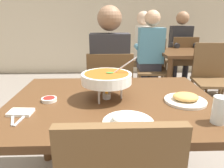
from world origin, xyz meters
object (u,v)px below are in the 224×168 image
diner_main (110,67)px  sauce_dish (49,99)px  appetizer_plate (185,99)px  chair_bg_middle (182,59)px  dining_table_far (192,60)px  rice_plate (128,120)px  drink_glass (220,111)px  curry_bowl (107,78)px  chair_bg_left (152,65)px  chair_diner_main (110,91)px  patron_bg_left (150,50)px  chair_bg_window (211,75)px  patron_bg_middle (181,45)px  dining_table_main (113,115)px  chair_bg_right (145,59)px  patron_bg_right (144,46)px

diner_main → sauce_dish: (-0.38, -0.80, -0.00)m
appetizer_plate → chair_bg_middle: size_ratio=0.27×
sauce_dish → dining_table_far: sauce_dish is taller
rice_plate → drink_glass: (0.43, -0.00, 0.04)m
sauce_dish → drink_glass: (0.87, -0.29, 0.05)m
curry_bowl → chair_bg_left: 2.06m
chair_diner_main → patron_bg_left: 1.29m
drink_glass → chair_bg_left: chair_bg_left is taller
rice_plate → drink_glass: drink_glass is taller
chair_bg_window → drink_glass: bearing=-116.7°
dining_table_far → patron_bg_left: 0.66m
chair_bg_window → sauce_dish: bearing=-141.5°
appetizer_plate → patron_bg_left: size_ratio=0.18×
sauce_dish → patron_bg_middle: 2.98m
sauce_dish → patron_bg_middle: bearing=55.8°
dining_table_main → drink_glass: size_ratio=9.60×
sauce_dish → drink_glass: 0.92m
chair_bg_right → chair_bg_window: bearing=-58.2°
chair_bg_left → chair_bg_middle: 0.76m
dining_table_main → patron_bg_middle: bearing=62.1°
curry_bowl → chair_bg_left: bearing=69.5°
dining_table_far → chair_bg_right: size_ratio=1.11×
chair_diner_main → rice_plate: (0.06, -1.06, 0.24)m
diner_main → dining_table_far: (1.27, 1.07, -0.14)m
diner_main → appetizer_plate: (0.42, -0.84, 0.01)m
rice_plate → appetizer_plate: (0.37, 0.25, 0.00)m
appetizer_plate → sauce_dish: bearing=177.0°
patron_bg_left → curry_bowl: bearing=-109.7°
dining_table_main → chair_bg_right: chair_bg_right is taller
curry_bowl → dining_table_far: (1.31, 1.84, -0.26)m
chair_diner_main → rice_plate: 1.09m
chair_bg_left → patron_bg_right: bearing=95.2°
dining_table_far → chair_bg_window: 0.53m
chair_bg_window → patron_bg_middle: (-0.02, 1.12, 0.24)m
chair_diner_main → curry_bowl: curry_bowl is taller
appetizer_plate → chair_bg_window: bearing=57.4°
curry_bowl → patron_bg_middle: (1.33, 2.43, -0.11)m
diner_main → rice_plate: bearing=-86.9°
diner_main → sauce_dish: size_ratio=14.56×
curry_bowl → patron_bg_right: patron_bg_right is taller
rice_plate → patron_bg_middle: size_ratio=0.18×
drink_glass → chair_bg_middle: 2.79m
sauce_dish → patron_bg_middle: patron_bg_middle is taller
curry_bowl → chair_bg_window: curry_bowl is taller
drink_glass → chair_bg_right: (0.18, 2.68, -0.28)m
curry_bowl → chair_bg_window: 1.92m
dining_table_far → chair_bg_left: bearing=173.8°
dining_table_main → chair_bg_middle: size_ratio=1.39×
rice_plate → patron_bg_left: (0.57, 2.17, -0.01)m
chair_diner_main → appetizer_plate: 0.95m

